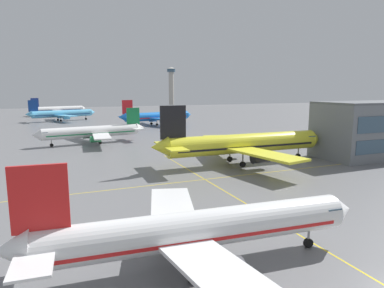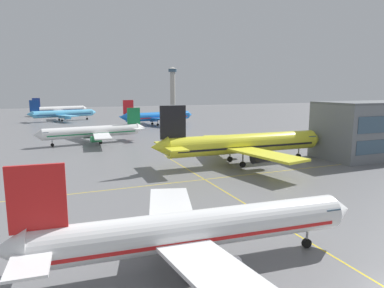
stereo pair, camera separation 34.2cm
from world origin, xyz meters
TOP-DOWN VIEW (x-y plane):
  - airliner_front_gate at (-13.19, 10.25)m, footprint 33.82×29.10m
  - airliner_second_row at (12.98, 46.10)m, footprint 41.59×35.98m
  - airliner_third_row at (-13.85, 87.26)m, footprint 33.11×28.31m
  - airliner_far_left_stand at (18.43, 129.64)m, footprint 36.74×31.21m
  - airliner_far_right_stand at (-20.50, 167.24)m, footprint 34.24×29.19m
  - airliner_distant_taxiway at (-21.51, 208.36)m, footprint 34.05×29.07m
  - taxiway_markings at (0.00, 17.75)m, footprint 132.42×86.91m
  - control_tower at (89.20, 315.03)m, footprint 8.82×8.82m

SIDE VIEW (x-z plane):
  - taxiway_markings at x=0.00m, z-range 0.00..0.01m
  - airliner_third_row at x=-13.85m, z-range -1.63..8.66m
  - airliner_front_gate at x=-13.19m, z-range -1.67..8.84m
  - airliner_distant_taxiway at x=-21.51m, z-range -1.71..9.09m
  - airliner_far_right_stand at x=-20.50m, z-range -1.71..9.09m
  - airliner_far_left_stand at x=18.43m, z-range -1.82..9.68m
  - airliner_second_row at x=12.98m, z-range -2.06..10.91m
  - control_tower at x=89.20m, z-range 3.04..41.11m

